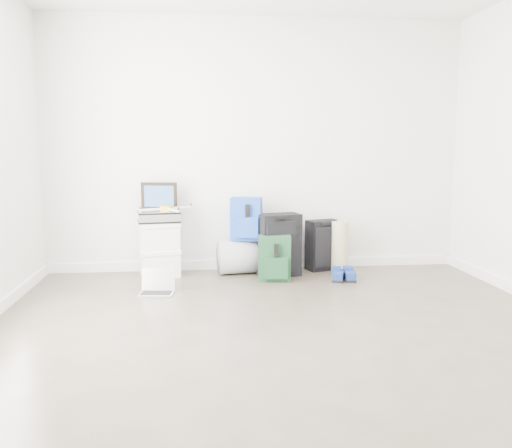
{
  "coord_description": "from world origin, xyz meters",
  "views": [
    {
      "loc": [
        -0.62,
        -3.37,
        1.35
      ],
      "look_at": [
        -0.06,
        1.9,
        0.58
      ],
      "focal_mm": 38.0,
      "sensor_mm": 36.0,
      "label": 1
    }
  ],
  "objects": [
    {
      "name": "carry_on",
      "position": [
        0.73,
        2.34,
        0.27
      ],
      "size": [
        0.39,
        0.32,
        0.55
      ],
      "rotation": [
        0.0,
        0.0,
        0.31
      ],
      "color": "black",
      "rests_on": "ground"
    },
    {
      "name": "ground",
      "position": [
        0.0,
        0.0,
        0.0
      ],
      "size": [
        5.0,
        5.0,
        0.0
      ],
      "primitive_type": "plane",
      "color": "#3E372D",
      "rests_on": "ground"
    },
    {
      "name": "room_envelope",
      "position": [
        0.0,
        0.02,
        1.72
      ],
      "size": [
        4.52,
        5.02,
        2.71
      ],
      "color": "white",
      "rests_on": "ground"
    },
    {
      "name": "drone",
      "position": [
        -0.95,
        2.22,
        0.71
      ],
      "size": [
        0.53,
        0.53,
        0.05
      ],
      "rotation": [
        0.0,
        0.0,
        -0.3
      ],
      "color": "gold",
      "rests_on": "briefcase"
    },
    {
      "name": "briefcase",
      "position": [
        -1.03,
        2.24,
        0.63
      ],
      "size": [
        0.45,
        0.36,
        0.12
      ],
      "primitive_type": "cube",
      "rotation": [
        0.0,
        0.0,
        0.15
      ],
      "color": "#B2B2B7",
      "rests_on": "boxes_stack"
    },
    {
      "name": "rolled_rug",
      "position": [
        0.89,
        2.25,
        0.27
      ],
      "size": [
        0.18,
        0.18,
        0.55
      ],
      "primitive_type": "cylinder",
      "color": "tan",
      "rests_on": "ground"
    },
    {
      "name": "green_backpack",
      "position": [
        0.13,
        1.93,
        0.22
      ],
      "size": [
        0.35,
        0.27,
        0.45
      ],
      "rotation": [
        0.0,
        0.0,
        -0.13
      ],
      "color": "#123321",
      "rests_on": "ground"
    },
    {
      "name": "blue_backpack",
      "position": [
        -0.12,
        2.25,
        0.58
      ],
      "size": [
        0.36,
        0.29,
        0.45
      ],
      "rotation": [
        0.0,
        0.0,
        -0.23
      ],
      "color": "#1B30B5",
      "rests_on": "duffel_bag"
    },
    {
      "name": "large_suitcase",
      "position": [
        0.21,
        2.13,
        0.33
      ],
      "size": [
        0.47,
        0.36,
        0.65
      ],
      "rotation": [
        0.0,
        0.0,
        0.24
      ],
      "color": "black",
      "rests_on": "ground"
    },
    {
      "name": "shoes",
      "position": [
        0.84,
        1.87,
        0.04
      ],
      "size": [
        0.28,
        0.29,
        0.09
      ],
      "rotation": [
        0.0,
        0.0,
        -0.27
      ],
      "color": "black",
      "rests_on": "ground"
    },
    {
      "name": "painting",
      "position": [
        -1.03,
        2.33,
        0.83
      ],
      "size": [
        0.38,
        0.11,
        0.29
      ],
      "rotation": [
        0.0,
        0.0,
        -0.22
      ],
      "color": "black",
      "rests_on": "briefcase"
    },
    {
      "name": "duffel_bag",
      "position": [
        -0.12,
        2.28,
        0.18
      ],
      "size": [
        0.63,
        0.43,
        0.37
      ],
      "primitive_type": "cylinder",
      "rotation": [
        0.0,
        1.57,
        0.12
      ],
      "color": "gray",
      "rests_on": "ground"
    },
    {
      "name": "laptop",
      "position": [
        -1.01,
        1.56,
        0.05
      ],
      "size": [
        0.34,
        0.26,
        0.22
      ],
      "rotation": [
        0.0,
        0.0,
        -0.13
      ],
      "color": "silver",
      "rests_on": "ground"
    },
    {
      "name": "boxes_stack",
      "position": [
        -1.03,
        2.24,
        0.29
      ],
      "size": [
        0.46,
        0.4,
        0.57
      ],
      "rotation": [
        0.0,
        0.0,
        0.22
      ],
      "color": "white",
      "rests_on": "ground"
    }
  ]
}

